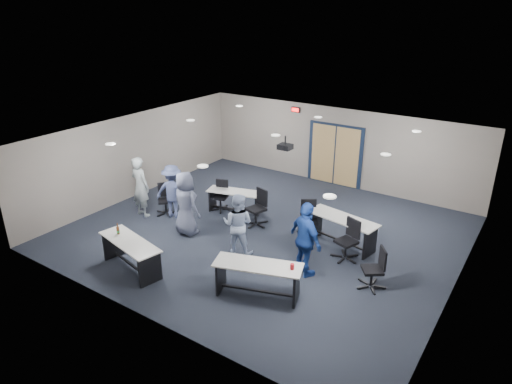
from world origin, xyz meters
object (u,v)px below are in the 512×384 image
Objects in this scene: table_front_left at (130,250)px; chair_back_d at (346,240)px; table_back_left at (235,198)px; person_gray at (140,187)px; chair_back_c at (309,219)px; chair_loose_right at (372,268)px; person_navy at (306,240)px; table_back_right at (342,226)px; chair_back_b at (256,208)px; table_front_right at (258,274)px; person_back at (173,191)px; chair_loose_left at (165,199)px; person_plaid at (186,203)px; person_lightblue at (238,224)px; chair_back_a at (220,196)px.

chair_back_d is (4.04, 3.31, -0.01)m from table_front_left.
table_back_left is at bearing -169.50° from chair_back_d.
chair_back_c is at bearing -157.17° from person_gray.
person_navy is at bearing -112.26° from chair_loose_right.
chair_back_c is (-0.93, -0.07, -0.03)m from table_back_right.
table_back_right is 1.90× the size of chair_back_b.
chair_back_c is 5.06m from person_gray.
table_front_right is 2.05× the size of chair_loose_right.
person_back reaches higher than chair_back_b.
table_back_right is 5.32m from chair_loose_left.
person_plaid is 1.20m from person_back.
person_back is at bearing 125.91° from table_front_left.
table_back_left is 3.94m from person_navy.
table_back_right is at bearing -172.42° from chair_loose_right.
table_front_left is at bearing 34.92° from person_lightblue.
table_front_right is 3.44m from chair_back_b.
chair_back_d is 0.57× the size of person_navy.
chair_back_d reaches higher than table_back_left.
table_front_right is 4.71m from person_back.
person_plaid reaches higher than person_lightblue.
table_front_left is 2.10× the size of chair_back_a.
table_front_left reaches higher than chair_back_d.
chair_back_b is at bearing -26.73° from chair_loose_left.
table_front_left is 1.07× the size of person_navy.
chair_back_c is 3.37m from person_plaid.
person_plaid reaches higher than chair_back_d.
chair_back_c is at bearing 178.18° from chair_back_d.
person_navy reaches higher than chair_back_a.
person_lightblue is (-1.07, -1.79, 0.30)m from chair_back_c.
table_front_right is at bearing -68.06° from chair_loose_left.
chair_back_d reaches higher than chair_back_a.
person_navy is (5.07, -0.62, 0.44)m from chair_loose_left.
chair_loose_right is 1.59m from person_navy.
chair_back_b is (-1.96, 2.83, -0.00)m from table_front_right.
person_back reaches higher than table_front_right.
chair_loose_right is 0.60× the size of person_lightblue.
chair_loose_right is at bearing -65.36° from chair_back_c.
person_lightblue is (-2.39, -1.24, 0.29)m from chair_back_d.
chair_loose_left is (-5.18, -1.20, -0.06)m from table_back_right.
person_navy is at bearing -42.77° from chair_back_a.
table_front_left is at bearing 104.18° from person_plaid.
chair_loose_right is 0.53× the size of person_navy.
chair_loose_right is (5.02, 2.48, -0.04)m from table_front_left.
chair_back_a is 3.06m from chair_back_c.
table_back_right is 1.99× the size of chair_back_c.
chair_back_c is at bearing -137.32° from person_lightblue.
chair_back_a is at bearing -140.60° from chair_loose_right.
chair_back_d is 1.29m from chair_loose_right.
chair_back_d is at bearing -56.97° from chair_back_c.
person_back reaches higher than chair_loose_right.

